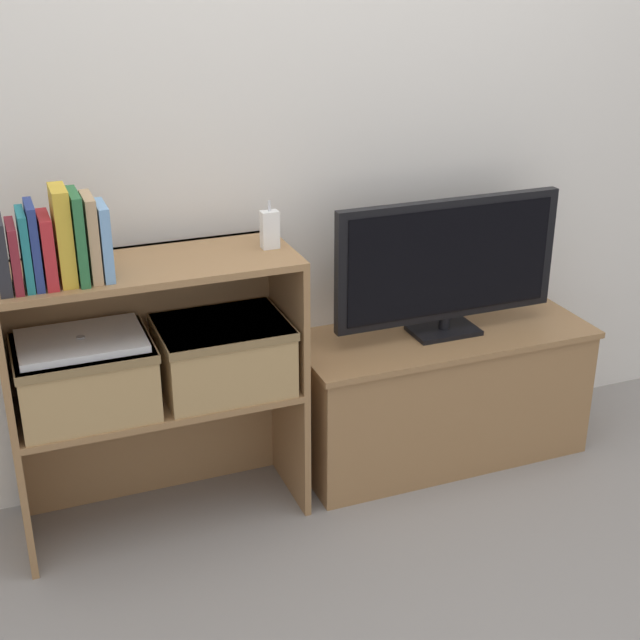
{
  "coord_description": "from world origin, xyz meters",
  "views": [
    {
      "loc": [
        -0.91,
        -2.15,
        1.65
      ],
      "look_at": [
        0.0,
        0.17,
        0.58
      ],
      "focal_mm": 50.0,
      "sensor_mm": 36.0,
      "label": 1
    }
  ],
  "objects_px": {
    "baby_monitor": "(270,229)",
    "book_skyblue": "(104,241)",
    "book_navy": "(34,245)",
    "book_tan": "(91,237)",
    "tv": "(448,263)",
    "book_maroon": "(14,256)",
    "book_mustard": "(63,235)",
    "book_forest": "(78,237)",
    "storage_basket_left": "(85,374)",
    "book_teal": "(25,249)",
    "tv_stand": "(440,394)",
    "storage_basket_right": "(223,352)",
    "laptop": "(81,341)",
    "book_charcoal": "(1,255)",
    "book_crimson": "(47,250)"
  },
  "relations": [
    {
      "from": "baby_monitor",
      "to": "book_skyblue",
      "type": "bearing_deg",
      "value": -171.87
    },
    {
      "from": "book_navy",
      "to": "book_tan",
      "type": "distance_m",
      "value": 0.14
    },
    {
      "from": "tv",
      "to": "book_maroon",
      "type": "bearing_deg",
      "value": -176.2
    },
    {
      "from": "book_mustard",
      "to": "book_forest",
      "type": "relative_size",
      "value": 1.07
    },
    {
      "from": "storage_basket_left",
      "to": "book_teal",
      "type": "bearing_deg",
      "value": -155.27
    },
    {
      "from": "book_forest",
      "to": "book_tan",
      "type": "height_order",
      "value": "book_forest"
    },
    {
      "from": "tv_stand",
      "to": "storage_basket_right",
      "type": "height_order",
      "value": "storage_basket_right"
    },
    {
      "from": "book_maroon",
      "to": "storage_basket_left",
      "type": "distance_m",
      "value": 0.41
    },
    {
      "from": "storage_basket_right",
      "to": "laptop",
      "type": "bearing_deg",
      "value": 180.0
    },
    {
      "from": "book_charcoal",
      "to": "laptop",
      "type": "relative_size",
      "value": 0.55
    },
    {
      "from": "book_mustard",
      "to": "laptop",
      "type": "distance_m",
      "value": 0.32
    },
    {
      "from": "book_crimson",
      "to": "baby_monitor",
      "type": "relative_size",
      "value": 1.32
    },
    {
      "from": "book_tan",
      "to": "book_skyblue",
      "type": "bearing_deg",
      "value": 0.0
    },
    {
      "from": "book_forest",
      "to": "baby_monitor",
      "type": "distance_m",
      "value": 0.55
    },
    {
      "from": "book_navy",
      "to": "book_crimson",
      "type": "height_order",
      "value": "book_navy"
    },
    {
      "from": "book_forest",
      "to": "storage_basket_left",
      "type": "relative_size",
      "value": 0.63
    },
    {
      "from": "tv_stand",
      "to": "baby_monitor",
      "type": "relative_size",
      "value": 7.12
    },
    {
      "from": "tv",
      "to": "storage_basket_left",
      "type": "xyz_separation_m",
      "value": [
        -1.15,
        -0.03,
        -0.17
      ]
    },
    {
      "from": "book_maroon",
      "to": "laptop",
      "type": "relative_size",
      "value": 0.5
    },
    {
      "from": "tv_stand",
      "to": "book_forest",
      "type": "bearing_deg",
      "value": -175.59
    },
    {
      "from": "baby_monitor",
      "to": "storage_basket_left",
      "type": "distance_m",
      "value": 0.66
    },
    {
      "from": "book_teal",
      "to": "storage_basket_left",
      "type": "distance_m",
      "value": 0.42
    },
    {
      "from": "book_maroon",
      "to": "book_skyblue",
      "type": "distance_m",
      "value": 0.22
    },
    {
      "from": "storage_basket_left",
      "to": "book_crimson",
      "type": "bearing_deg",
      "value": -139.21
    },
    {
      "from": "book_maroon",
      "to": "book_crimson",
      "type": "height_order",
      "value": "book_crimson"
    },
    {
      "from": "tv_stand",
      "to": "book_charcoal",
      "type": "height_order",
      "value": "book_charcoal"
    },
    {
      "from": "tv_stand",
      "to": "book_crimson",
      "type": "xyz_separation_m",
      "value": [
        -1.21,
        -0.09,
        0.69
      ]
    },
    {
      "from": "storage_basket_right",
      "to": "book_teal",
      "type": "bearing_deg",
      "value": -174.12
    },
    {
      "from": "book_charcoal",
      "to": "book_teal",
      "type": "distance_m",
      "value": 0.06
    },
    {
      "from": "book_crimson",
      "to": "laptop",
      "type": "relative_size",
      "value": 0.54
    },
    {
      "from": "tv_stand",
      "to": "storage_basket_right",
      "type": "distance_m",
      "value": 0.81
    },
    {
      "from": "storage_basket_right",
      "to": "tv",
      "type": "bearing_deg",
      "value": 2.52
    },
    {
      "from": "tv_stand",
      "to": "laptop",
      "type": "relative_size",
      "value": 2.92
    },
    {
      "from": "book_teal",
      "to": "book_crimson",
      "type": "xyz_separation_m",
      "value": [
        0.05,
        -0.0,
        -0.01
      ]
    },
    {
      "from": "book_maroon",
      "to": "book_forest",
      "type": "height_order",
      "value": "book_forest"
    },
    {
      "from": "book_forest",
      "to": "tv",
      "type": "bearing_deg",
      "value": 4.33
    },
    {
      "from": "book_charcoal",
      "to": "book_tan",
      "type": "xyz_separation_m",
      "value": [
        0.22,
        0.0,
        0.02
      ]
    },
    {
      "from": "book_crimson",
      "to": "book_tan",
      "type": "distance_m",
      "value": 0.11
    },
    {
      "from": "tv_stand",
      "to": "laptop",
      "type": "height_order",
      "value": "laptop"
    },
    {
      "from": "tv_stand",
      "to": "storage_basket_left",
      "type": "distance_m",
      "value": 1.19
    },
    {
      "from": "book_tan",
      "to": "baby_monitor",
      "type": "xyz_separation_m",
      "value": [
        0.5,
        0.07,
        -0.06
      ]
    },
    {
      "from": "tv_stand",
      "to": "book_skyblue",
      "type": "distance_m",
      "value": 1.28
    },
    {
      "from": "storage_basket_left",
      "to": "book_tan",
      "type": "bearing_deg",
      "value": -46.17
    },
    {
      "from": "book_mustard",
      "to": "book_tan",
      "type": "bearing_deg",
      "value": 0.0
    },
    {
      "from": "book_teal",
      "to": "book_forest",
      "type": "xyz_separation_m",
      "value": [
        0.13,
        0.0,
        0.02
      ]
    },
    {
      "from": "book_teal",
      "to": "storage_basket_left",
      "type": "relative_size",
      "value": 0.53
    },
    {
      "from": "book_maroon",
      "to": "storage_basket_left",
      "type": "bearing_deg",
      "value": 20.37
    },
    {
      "from": "book_charcoal",
      "to": "book_crimson",
      "type": "relative_size",
      "value": 1.01
    },
    {
      "from": "book_navy",
      "to": "book_forest",
      "type": "bearing_deg",
      "value": 0.0
    },
    {
      "from": "storage_basket_right",
      "to": "book_forest",
      "type": "bearing_deg",
      "value": -172.09
    }
  ]
}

